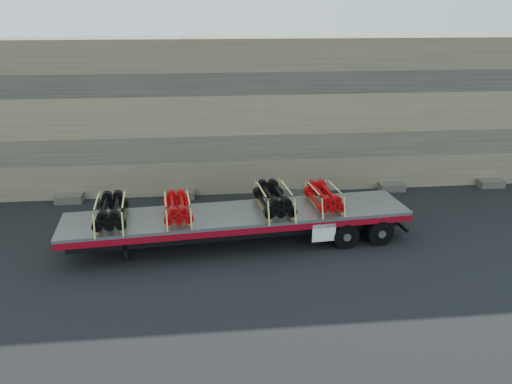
# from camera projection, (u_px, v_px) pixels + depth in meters

# --- Properties ---
(ground) EXTENTS (120.00, 120.00, 0.00)m
(ground) POSITION_uv_depth(u_px,v_px,m) (257.00, 239.00, 18.88)
(ground) COLOR black
(ground) RESTS_ON ground
(rock_wall) EXTENTS (44.00, 3.00, 7.00)m
(rock_wall) POSITION_uv_depth(u_px,v_px,m) (242.00, 114.00, 23.74)
(rock_wall) COLOR #7A6B54
(rock_wall) RESTS_ON ground
(trailer) EXTENTS (12.65, 3.52, 1.25)m
(trailer) POSITION_uv_depth(u_px,v_px,m) (239.00, 228.00, 18.30)
(trailer) COLOR #9A9CA1
(trailer) RESTS_ON ground
(bundle_front) EXTENTS (1.28, 2.27, 0.77)m
(bundle_front) POSITION_uv_depth(u_px,v_px,m) (111.00, 212.00, 17.14)
(bundle_front) COLOR black
(bundle_front) RESTS_ON trailer
(bundle_midfront) EXTENTS (1.15, 2.04, 0.70)m
(bundle_midfront) POSITION_uv_depth(u_px,v_px,m) (177.00, 208.00, 17.57)
(bundle_midfront) COLOR #B0090C
(bundle_midfront) RESTS_ON trailer
(bundle_midrear) EXTENTS (1.35, 2.39, 0.81)m
(bundle_midrear) POSITION_uv_depth(u_px,v_px,m) (274.00, 200.00, 18.19)
(bundle_midrear) COLOR black
(bundle_midrear) RESTS_ON trailer
(bundle_rear) EXTENTS (1.17, 2.08, 0.71)m
(bundle_rear) POSITION_uv_depth(u_px,v_px,m) (324.00, 197.00, 18.55)
(bundle_rear) COLOR #B0090C
(bundle_rear) RESTS_ON trailer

